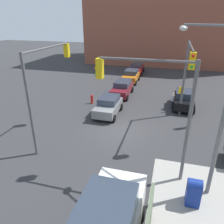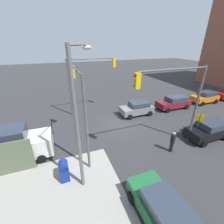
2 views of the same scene
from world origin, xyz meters
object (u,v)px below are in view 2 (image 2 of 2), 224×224
object	(u,v)px
mailbox_blue	(64,170)
coupe_gray	(137,108)
fire_hydrant	(142,102)
pedestrian_waiting	(172,141)
traffic_signal_se_corner	(88,75)
sedan_maroon	(174,102)
pedestrian_crossing	(194,126)
street_lamp_corner	(78,113)
coupe_black	(209,130)
traffic_signal_ne_corner	(79,97)
sedan_orange	(205,97)
hatchback_green	(163,210)
van_white_delivery	(10,146)
traffic_signal_nw_corner	(177,93)

from	to	relation	value
mailbox_blue	coupe_gray	world-z (taller)	coupe_gray
fire_hydrant	pedestrian_waiting	xyz separation A→B (m)	(3.00, 9.40, 0.47)
traffic_signal_se_corner	sedan_maroon	bearing A→B (deg)	165.65
pedestrian_crossing	street_lamp_corner	bearing A→B (deg)	-116.17
coupe_gray	coupe_black	world-z (taller)	same
coupe_gray	coupe_black	size ratio (longest dim) A/B	0.98
coupe_gray	pedestrian_crossing	world-z (taller)	coupe_gray
traffic_signal_ne_corner	coupe_gray	distance (m)	9.34
street_lamp_corner	pedestrian_crossing	bearing A→B (deg)	-171.17
coupe_black	street_lamp_corner	bearing A→B (deg)	3.26
sedan_orange	coupe_gray	world-z (taller)	same
traffic_signal_se_corner	mailbox_blue	bearing A→B (deg)	67.74
pedestrian_crossing	pedestrian_waiting	xyz separation A→B (m)	(3.80, 1.40, 0.14)
mailbox_blue	hatchback_green	distance (m)	5.94
coupe_gray	traffic_signal_ne_corner	bearing A→B (deg)	31.26
van_white_delivery	pedestrian_waiting	size ratio (longest dim) A/B	2.97
traffic_signal_ne_corner	mailbox_blue	distance (m)	4.80
sedan_orange	sedan_maroon	world-z (taller)	same
coupe_black	hatchback_green	xyz separation A→B (m)	(8.45, 4.42, -0.00)
street_lamp_corner	mailbox_blue	size ratio (longest dim) A/B	5.59
hatchback_green	sedan_orange	bearing A→B (deg)	-145.33
traffic_signal_se_corner	coupe_gray	world-z (taller)	traffic_signal_se_corner
traffic_signal_se_corner	street_lamp_corner	bearing A→B (deg)	74.83
sedan_maroon	hatchback_green	world-z (taller)	same
sedan_orange	hatchback_green	distance (m)	19.56
sedan_orange	coupe_gray	size ratio (longest dim) A/B	0.99
traffic_signal_se_corner	fire_hydrant	world-z (taller)	traffic_signal_se_corner
fire_hydrant	pedestrian_waiting	world-z (taller)	pedestrian_waiting
street_lamp_corner	pedestrian_waiting	xyz separation A→B (m)	(-7.02, -0.28, -3.75)
sedan_maroon	coupe_black	bearing A→B (deg)	73.84
traffic_signal_ne_corner	hatchback_green	xyz separation A→B (m)	(-2.45, 6.59, -3.75)
mailbox_blue	fire_hydrant	size ratio (longest dim) A/B	1.52
coupe_black	pedestrian_waiting	size ratio (longest dim) A/B	2.20
van_white_delivery	sedan_orange	bearing A→B (deg)	-171.15
traffic_signal_nw_corner	traffic_signal_se_corner	distance (m)	10.06
traffic_signal_se_corner	hatchback_green	size ratio (longest dim) A/B	1.64
traffic_signal_ne_corner	sedan_orange	bearing A→B (deg)	-166.26
traffic_signal_nw_corner	pedestrian_crossing	xyz separation A→B (m)	(-3.61, -0.70, -3.85)
street_lamp_corner	van_white_delivery	size ratio (longest dim) A/B	1.48
street_lamp_corner	coupe_gray	distance (m)	11.36
traffic_signal_nw_corner	coupe_gray	distance (m)	7.38
traffic_signal_ne_corner	coupe_gray	size ratio (longest dim) A/B	1.66
fire_hydrant	pedestrian_waiting	bearing A→B (deg)	72.30
street_lamp_corner	mailbox_blue	xyz separation A→B (m)	(1.18, -0.48, -3.94)
sedan_orange	pedestrian_waiting	xyz separation A→B (m)	(12.03, 7.08, 0.11)
street_lamp_corner	coupe_gray	xyz separation A→B (m)	(-7.83, -7.27, -3.86)
traffic_signal_se_corner	coupe_black	xyz separation A→B (m)	(-8.71, 9.33, -3.80)
street_lamp_corner	mailbox_blue	world-z (taller)	street_lamp_corner
traffic_signal_ne_corner	mailbox_blue	bearing A→B (deg)	54.09
van_white_delivery	pedestrian_waiting	xyz separation A→B (m)	(-11.59, 3.40, -0.33)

